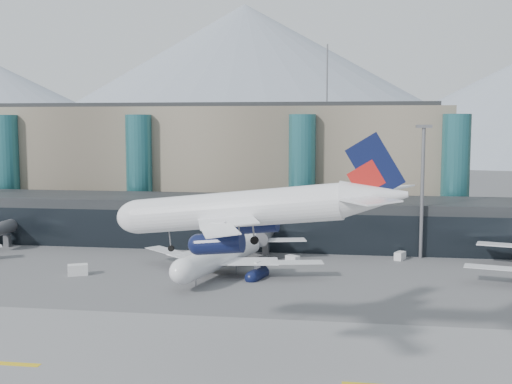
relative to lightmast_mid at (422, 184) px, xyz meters
The scene contains 14 objects.
ground 58.41m from the lightmast_mid, 122.01° to the right, with size 900.00×900.00×0.00m, color #515154.
runway_strip 71.25m from the lightmast_mid, 115.46° to the right, with size 400.00×40.00×0.04m, color slate.
runway_markings 71.24m from the lightmast_mid, 115.46° to the right, with size 128.00×1.00×0.02m.
concourse 32.94m from the lightmast_mid, 162.04° to the left, with size 170.00×27.00×10.00m.
terminal_main 69.21m from the lightmast_mid, 142.63° to the left, with size 130.00×30.00×31.00m.
teal_towers 51.97m from the lightmast_mid, 149.97° to the left, with size 116.40×19.40×46.00m.
mountain_ridge 333.77m from the lightmast_mid, 92.42° to the left, with size 910.00×400.00×110.00m.
lightmast_mid is the anchor object (origin of this frame).
hero_jet 62.58m from the lightmast_mid, 111.01° to the right, with size 33.74×33.50×10.92m.
jet_parked_mid 39.09m from the lightmast_mid, 155.66° to the right, with size 35.19×36.51×11.72m.
veh_a 65.19m from the lightmast_mid, 158.66° to the right, with size 3.31×1.86×1.86m, color silver.
veh_b 38.80m from the lightmast_mid, 168.36° to the right, with size 2.92×1.80×1.68m, color gold.
veh_d 14.41m from the lightmast_mid, 151.24° to the right, with size 2.66×1.43×1.52m, color silver.
veh_g 28.82m from the lightmast_mid, 160.98° to the right, with size 2.47×1.44×1.44m, color silver.
Camera 1 is at (16.68, -76.89, 25.70)m, focal length 45.00 mm.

